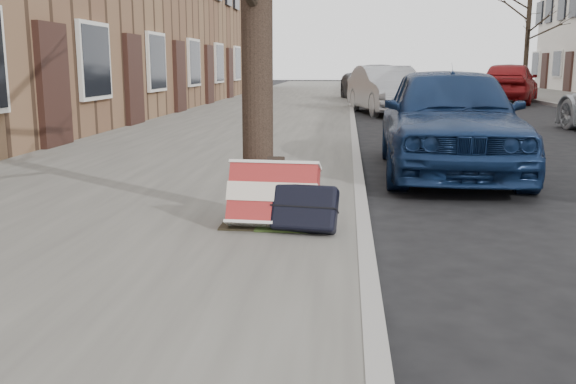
# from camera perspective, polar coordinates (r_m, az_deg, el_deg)

# --- Properties ---
(ground) EXTENTS (120.00, 120.00, 0.00)m
(ground) POSITION_cam_1_polar(r_m,az_deg,el_deg) (4.60, 22.97, -7.76)
(ground) COLOR black
(ground) RESTS_ON ground
(near_sidewalk) EXTENTS (5.00, 70.00, 0.12)m
(near_sidewalk) POSITION_cam_1_polar(r_m,az_deg,el_deg) (19.32, -1.65, 7.16)
(near_sidewalk) COLOR slate
(near_sidewalk) RESTS_ON ground
(dirt_patch) EXTENTS (0.85, 0.85, 0.02)m
(dirt_patch) POSITION_cam_1_polar(r_m,az_deg,el_deg) (5.52, -1.09, -2.37)
(dirt_patch) COLOR black
(dirt_patch) RESTS_ON near_sidewalk
(suitcase_red) EXTENTS (0.74, 0.44, 0.55)m
(suitcase_red) POSITION_cam_1_polar(r_m,az_deg,el_deg) (5.16, -1.29, -0.28)
(suitcase_red) COLOR maroon
(suitcase_red) RESTS_ON near_sidewalk
(suitcase_navy) EXTENTS (0.56, 0.38, 0.40)m
(suitcase_navy) POSITION_cam_1_polar(r_m,az_deg,el_deg) (5.05, 1.50, -1.40)
(suitcase_navy) COLOR black
(suitcase_navy) RESTS_ON near_sidewalk
(car_near_front) EXTENTS (1.86, 4.33, 1.46)m
(car_near_front) POSITION_cam_1_polar(r_m,az_deg,el_deg) (8.84, 14.09, 6.36)
(car_near_front) COLOR #12254C
(car_near_front) RESTS_ON ground
(car_near_mid) EXTENTS (2.34, 4.50, 1.41)m
(car_near_mid) POSITION_cam_1_polar(r_m,az_deg,el_deg) (19.42, 8.74, 8.96)
(car_near_mid) COLOR #A6A9AE
(car_near_mid) RESTS_ON ground
(car_near_back) EXTENTS (3.11, 5.49, 1.45)m
(car_near_back) POSITION_cam_1_polar(r_m,az_deg,el_deg) (24.93, 8.13, 9.49)
(car_near_back) COLOR #3C3C41
(car_near_back) RESTS_ON ground
(car_far_back) EXTENTS (3.30, 4.97, 1.57)m
(car_far_back) POSITION_cam_1_polar(r_m,az_deg,el_deg) (25.90, 19.09, 9.19)
(car_far_back) COLOR maroon
(car_far_back) RESTS_ON ground
(tree_far_c) EXTENTS (0.22, 0.22, 4.60)m
(tree_far_c) POSITION_cam_1_polar(r_m,az_deg,el_deg) (33.68, 20.47, 12.22)
(tree_far_c) COLOR black
(tree_far_c) RESTS_ON far_sidewalk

